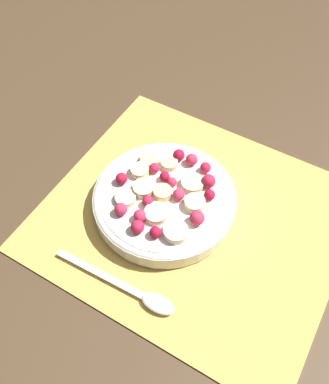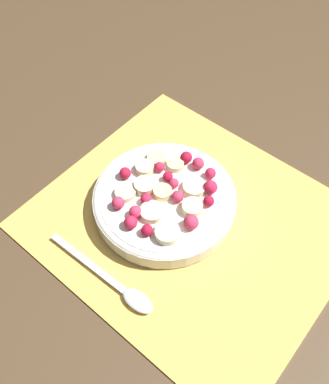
{
  "view_description": "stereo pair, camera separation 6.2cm",
  "coord_description": "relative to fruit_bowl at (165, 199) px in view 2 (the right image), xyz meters",
  "views": [
    {
      "loc": [
        -0.14,
        0.32,
        0.54
      ],
      "look_at": [
        0.05,
        0.01,
        0.04
      ],
      "focal_mm": 40.0,
      "sensor_mm": 36.0,
      "label": 1
    },
    {
      "loc": [
        -0.19,
        0.29,
        0.54
      ],
      "look_at": [
        0.05,
        0.01,
        0.04
      ],
      "focal_mm": 40.0,
      "sensor_mm": 36.0,
      "label": 2
    }
  ],
  "objects": [
    {
      "name": "placemat",
      "position": [
        -0.05,
        -0.01,
        -0.02
      ],
      "size": [
        0.43,
        0.38,
        0.01
      ],
      "color": "#E0B251",
      "rests_on": "ground_plane"
    },
    {
      "name": "fruit_bowl",
      "position": [
        0.0,
        0.0,
        0.0
      ],
      "size": [
        0.21,
        0.21,
        0.05
      ],
      "color": "silver",
      "rests_on": "placemat"
    },
    {
      "name": "spoon",
      "position": [
        -0.04,
        0.14,
        -0.01
      ],
      "size": [
        0.18,
        0.03,
        0.01
      ],
      "rotation": [
        0.0,
        0.0,
        3.18
      ],
      "color": "silver",
      "rests_on": "placemat"
    },
    {
      "name": "ground_plane",
      "position": [
        -0.05,
        -0.01,
        -0.02
      ],
      "size": [
        3.0,
        3.0,
        0.0
      ],
      "primitive_type": "plane",
      "color": "#4C3823"
    }
  ]
}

